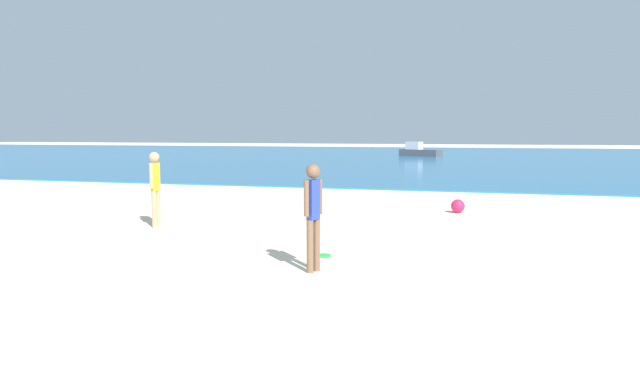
# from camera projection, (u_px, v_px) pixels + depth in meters

# --- Properties ---
(ground) EXTENTS (200.00, 200.00, 0.00)m
(ground) POSITION_uv_depth(u_px,v_px,m) (204.00, 339.00, 5.86)
(ground) COLOR beige
(water) EXTENTS (160.00, 60.00, 0.06)m
(water) POSITION_uv_depth(u_px,v_px,m) (434.00, 157.00, 49.63)
(water) COLOR #1E6B9E
(water) RESTS_ON ground
(person_standing) EXTENTS (0.23, 0.37, 1.73)m
(person_standing) POSITION_uv_depth(u_px,v_px,m) (313.00, 211.00, 8.57)
(person_standing) COLOR brown
(person_standing) RESTS_ON ground
(frisbee) EXTENTS (0.28, 0.28, 0.03)m
(frisbee) POSITION_uv_depth(u_px,v_px,m) (323.00, 256.00, 9.76)
(frisbee) COLOR green
(frisbee) RESTS_ON ground
(person_distant) EXTENTS (0.24, 0.41, 1.77)m
(person_distant) POSITION_uv_depth(u_px,v_px,m) (155.00, 185.00, 12.67)
(person_distant) COLOR tan
(person_distant) RESTS_ON ground
(boat_far) EXTENTS (4.03, 2.83, 1.32)m
(boat_far) POSITION_uv_depth(u_px,v_px,m) (419.00, 151.00, 49.49)
(boat_far) COLOR #4C4C51
(boat_far) RESTS_ON water
(beach_ball) EXTENTS (0.38, 0.38, 0.38)m
(beach_ball) POSITION_uv_depth(u_px,v_px,m) (458.00, 206.00, 15.01)
(beach_ball) COLOR #E51E4C
(beach_ball) RESTS_ON ground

